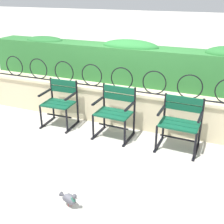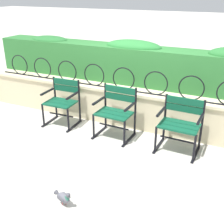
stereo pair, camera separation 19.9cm
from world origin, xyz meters
The scene contains 8 objects.
ground_plane centered at (0.00, 0.00, 0.00)m, with size 60.00×60.00×0.00m, color #BCB7AD.
stone_wall centered at (0.00, 0.89, 0.35)m, with size 6.32×0.41×0.69m.
iron_arch_fence centered at (-0.09, 0.82, 0.88)m, with size 5.80×0.02×0.42m.
hedge_row centered at (0.01, 1.35, 1.07)m, with size 6.19×0.56×0.81m.
park_chair_left centered at (-1.15, 0.41, 0.46)m, with size 0.59×0.54×0.84m.
park_chair_centre centered at (-0.05, 0.39, 0.47)m, with size 0.64×0.54×0.87m.
park_chair_right centered at (1.05, 0.39, 0.46)m, with size 0.65×0.54×0.83m.
pigeon_near_chairs centered at (0.12, -1.48, 0.11)m, with size 0.29×0.15×0.22m.
Camera 2 is at (1.77, -3.64, 2.37)m, focal length 45.46 mm.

